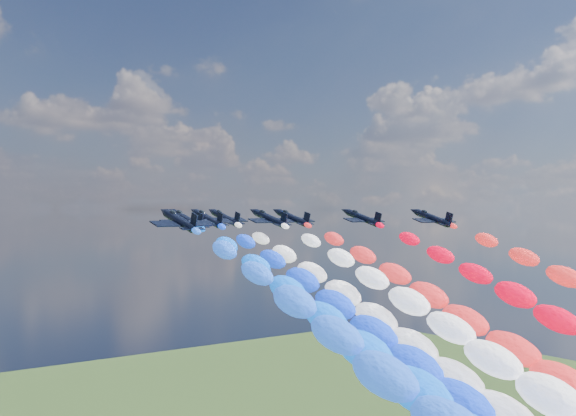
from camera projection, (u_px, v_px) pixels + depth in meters
jet_0 at (180, 221)px, 109.70m from camera, size 9.35×12.81×6.02m
jet_1 at (186, 220)px, 122.62m from camera, size 9.93×13.23×6.02m
jet_2 at (208, 219)px, 135.93m from camera, size 9.49×12.91×6.02m
trail_2 at (437, 401)px, 90.44m from camera, size 7.07×110.53×49.30m
jet_3 at (269, 218)px, 139.56m from camera, size 10.04×13.30×6.02m
trail_3 at (520, 394)px, 94.07m from camera, size 7.07×110.53×49.30m
jet_4 at (225, 218)px, 149.51m from camera, size 9.83×13.16×6.02m
trail_4 at (432, 376)px, 104.02m from camera, size 7.07×110.53×49.30m
jet_5 at (292, 218)px, 146.94m from camera, size 10.16×13.39×6.02m
trail_5 at (535, 381)px, 101.45m from camera, size 7.07×110.53×49.30m
jet_6 at (362, 218)px, 147.32m from camera, size 9.72×13.08×6.02m
jet_7 at (432, 218)px, 141.52m from camera, size 10.06×13.32×6.02m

